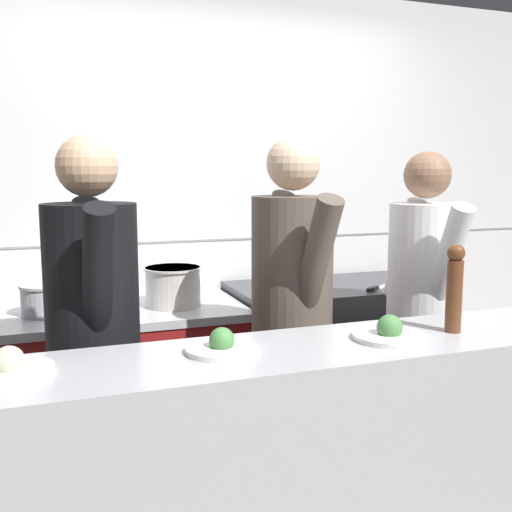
{
  "coord_description": "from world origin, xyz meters",
  "views": [
    {
      "loc": [
        -0.96,
        -1.88,
        1.55
      ],
      "look_at": [
        -0.01,
        0.76,
        1.15
      ],
      "focal_mm": 42.0,
      "sensor_mm": 36.0,
      "label": 1
    }
  ],
  "objects_px": {
    "oven_range": "(122,391)",
    "stock_pot": "(46,298)",
    "chefs_knife": "(379,287)",
    "chef_sous": "(292,315)",
    "sauce_pot": "(173,285)",
    "plated_dish_appetiser": "(222,346)",
    "plated_dish_dessert": "(389,333)",
    "chef_head_cook": "(94,338)",
    "chef_line": "(422,307)",
    "pepper_mill": "(454,287)",
    "plated_dish_main": "(9,368)"
  },
  "relations": [
    {
      "from": "chef_sous",
      "to": "sauce_pot",
      "type": "bearing_deg",
      "value": 117.63
    },
    {
      "from": "plated_dish_main",
      "to": "plated_dish_dessert",
      "type": "distance_m",
      "value": 1.2
    },
    {
      "from": "pepper_mill",
      "to": "chef_head_cook",
      "type": "distance_m",
      "value": 1.32
    },
    {
      "from": "sauce_pot",
      "to": "chef_head_cook",
      "type": "xyz_separation_m",
      "value": [
        -0.45,
        -0.69,
        -0.04
      ]
    },
    {
      "from": "chefs_knife",
      "to": "plated_dish_appetiser",
      "type": "distance_m",
      "value": 1.61
    },
    {
      "from": "chefs_knife",
      "to": "chef_sous",
      "type": "xyz_separation_m",
      "value": [
        -0.75,
        -0.52,
        0.02
      ]
    },
    {
      "from": "oven_range",
      "to": "chef_sous",
      "type": "height_order",
      "value": "chef_sous"
    },
    {
      "from": "oven_range",
      "to": "sauce_pot",
      "type": "distance_m",
      "value": 0.6
    },
    {
      "from": "plated_dish_dessert",
      "to": "chef_line",
      "type": "height_order",
      "value": "chef_line"
    },
    {
      "from": "stock_pot",
      "to": "chef_head_cook",
      "type": "distance_m",
      "value": 0.73
    },
    {
      "from": "oven_range",
      "to": "stock_pot",
      "type": "xyz_separation_m",
      "value": [
        -0.34,
        -0.03,
        0.52
      ]
    },
    {
      "from": "plated_dish_appetiser",
      "to": "chef_sous",
      "type": "distance_m",
      "value": 0.71
    },
    {
      "from": "plated_dish_appetiser",
      "to": "chef_line",
      "type": "bearing_deg",
      "value": 26.74
    },
    {
      "from": "chefs_knife",
      "to": "stock_pot",
      "type": "bearing_deg",
      "value": 175.16
    },
    {
      "from": "chef_line",
      "to": "plated_dish_main",
      "type": "bearing_deg",
      "value": -154.95
    },
    {
      "from": "chef_sous",
      "to": "chef_line",
      "type": "xyz_separation_m",
      "value": [
        0.7,
        0.05,
        -0.03
      ]
    },
    {
      "from": "pepper_mill",
      "to": "chef_line",
      "type": "distance_m",
      "value": 0.75
    },
    {
      "from": "sauce_pot",
      "to": "chef_sous",
      "type": "xyz_separation_m",
      "value": [
        0.37,
        -0.65,
        -0.04
      ]
    },
    {
      "from": "chef_line",
      "to": "stock_pot",
      "type": "bearing_deg",
      "value": 166.77
    },
    {
      "from": "plated_dish_main",
      "to": "chef_head_cook",
      "type": "relative_size",
      "value": 0.15
    },
    {
      "from": "pepper_mill",
      "to": "oven_range",
      "type": "bearing_deg",
      "value": 128.28
    },
    {
      "from": "plated_dish_appetiser",
      "to": "pepper_mill",
      "type": "bearing_deg",
      "value": -3.14
    },
    {
      "from": "oven_range",
      "to": "stock_pot",
      "type": "height_order",
      "value": "stock_pot"
    },
    {
      "from": "chef_sous",
      "to": "chefs_knife",
      "type": "bearing_deg",
      "value": 32.35
    },
    {
      "from": "plated_dish_appetiser",
      "to": "plated_dish_dessert",
      "type": "height_order",
      "value": "plated_dish_dessert"
    },
    {
      "from": "oven_range",
      "to": "chefs_knife",
      "type": "relative_size",
      "value": 4.04
    },
    {
      "from": "plated_dish_appetiser",
      "to": "chef_head_cook",
      "type": "distance_m",
      "value": 0.61
    },
    {
      "from": "sauce_pot",
      "to": "chefs_knife",
      "type": "bearing_deg",
      "value": -6.5
    },
    {
      "from": "chef_head_cook",
      "to": "chef_sous",
      "type": "height_order",
      "value": "chef_sous"
    },
    {
      "from": "plated_dish_main",
      "to": "stock_pot",
      "type": "bearing_deg",
      "value": 84.68
    },
    {
      "from": "oven_range",
      "to": "plated_dish_appetiser",
      "type": "relative_size",
      "value": 5.25
    },
    {
      "from": "plated_dish_main",
      "to": "chefs_knife",
      "type": "bearing_deg",
      "value": 29.83
    },
    {
      "from": "sauce_pot",
      "to": "chef_sous",
      "type": "bearing_deg",
      "value": -59.93
    },
    {
      "from": "plated_dish_main",
      "to": "chef_sous",
      "type": "height_order",
      "value": "chef_sous"
    },
    {
      "from": "pepper_mill",
      "to": "sauce_pot",
      "type": "bearing_deg",
      "value": 121.22
    },
    {
      "from": "plated_dish_dessert",
      "to": "chef_head_cook",
      "type": "relative_size",
      "value": 0.15
    },
    {
      "from": "plated_dish_main",
      "to": "chef_sous",
      "type": "bearing_deg",
      "value": 26.12
    },
    {
      "from": "chef_head_cook",
      "to": "chef_sous",
      "type": "distance_m",
      "value": 0.82
    },
    {
      "from": "chefs_knife",
      "to": "chef_sous",
      "type": "distance_m",
      "value": 0.91
    },
    {
      "from": "oven_range",
      "to": "chef_head_cook",
      "type": "height_order",
      "value": "chef_head_cook"
    },
    {
      "from": "plated_dish_dessert",
      "to": "chef_sous",
      "type": "relative_size",
      "value": 0.15
    },
    {
      "from": "chefs_knife",
      "to": "plated_dish_appetiser",
      "type": "xyz_separation_m",
      "value": [
        -1.22,
        -1.05,
        0.08
      ]
    },
    {
      "from": "chef_line",
      "to": "sauce_pot",
      "type": "bearing_deg",
      "value": 157.82
    },
    {
      "from": "pepper_mill",
      "to": "chef_sous",
      "type": "distance_m",
      "value": 0.72
    },
    {
      "from": "oven_range",
      "to": "pepper_mill",
      "type": "distance_m",
      "value": 1.77
    },
    {
      "from": "oven_range",
      "to": "plated_dish_dessert",
      "type": "relative_size",
      "value": 4.86
    },
    {
      "from": "oven_range",
      "to": "sauce_pot",
      "type": "relative_size",
      "value": 4.18
    },
    {
      "from": "chefs_knife",
      "to": "chef_sous",
      "type": "height_order",
      "value": "chef_sous"
    },
    {
      "from": "sauce_pot",
      "to": "plated_dish_main",
      "type": "height_order",
      "value": "sauce_pot"
    },
    {
      "from": "stock_pot",
      "to": "sauce_pot",
      "type": "relative_size",
      "value": 0.84
    }
  ]
}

